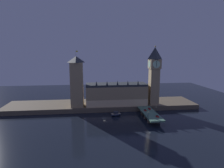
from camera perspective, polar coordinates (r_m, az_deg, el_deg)
ground_plane at (r=187.92m, az=-2.34°, el=-10.40°), size 400.00×400.00×0.00m
embankment at (r=224.17m, az=-3.06°, el=-6.38°), size 220.00×42.00×5.10m
parliament_hall at (r=215.25m, az=1.30°, el=-3.04°), size 68.50×23.28×28.96m
clock_tower at (r=215.99m, az=12.75°, el=2.99°), size 12.45×12.56×66.50m
victoria_tower at (r=207.35m, az=-10.69°, el=0.73°), size 13.65×13.65×61.27m
bridge at (r=190.09m, az=11.46°, el=-9.05°), size 13.21×46.00×5.86m
car_northbound_lead at (r=194.43m, az=10.07°, el=-7.82°), size 1.98×4.59×1.45m
car_southbound_lead at (r=178.75m, az=13.66°, el=-9.51°), size 2.07×3.84×1.55m
car_southbound_trail at (r=199.97m, az=11.34°, el=-7.36°), size 1.86×4.19×1.50m
pedestrian_near_rail at (r=177.78m, az=10.76°, el=-9.44°), size 0.38×0.38×1.77m
pedestrian_mid_walk at (r=194.27m, az=12.82°, el=-7.87°), size 0.38×0.38×1.68m
street_lamp_near at (r=173.20m, az=11.04°, el=-8.93°), size 1.34×0.60×6.22m
street_lamp_mid at (r=190.40m, az=13.31°, el=-7.37°), size 1.34×0.60×5.87m
boat_upstream at (r=194.14m, az=1.17°, el=-9.18°), size 11.22×6.81×4.83m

